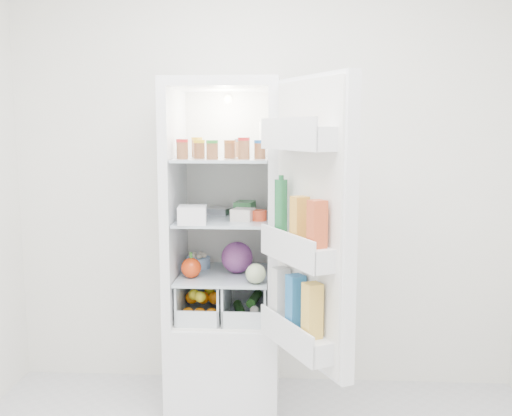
# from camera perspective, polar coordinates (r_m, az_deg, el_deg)

# --- Properties ---
(room_walls) EXTENTS (3.02, 3.02, 2.61)m
(room_walls) POSITION_cam_1_polar(r_m,az_deg,el_deg) (1.89, -1.34, 9.45)
(room_walls) COLOR white
(room_walls) RESTS_ON ground
(refrigerator) EXTENTS (0.60, 0.60, 1.80)m
(refrigerator) POSITION_cam_1_polar(r_m,az_deg,el_deg) (3.27, -3.02, -7.66)
(refrigerator) COLOR white
(refrigerator) RESTS_ON ground
(shelf_low) EXTENTS (0.49, 0.53, 0.01)m
(shelf_low) POSITION_cam_1_polar(r_m,az_deg,el_deg) (3.19, -3.16, -6.66)
(shelf_low) COLOR #A9BAC6
(shelf_low) RESTS_ON refrigerator
(shelf_mid) EXTENTS (0.49, 0.53, 0.02)m
(shelf_mid) POSITION_cam_1_polar(r_m,az_deg,el_deg) (3.13, -3.20, -1.15)
(shelf_mid) COLOR #A9BAC6
(shelf_mid) RESTS_ON refrigerator
(shelf_top) EXTENTS (0.49, 0.53, 0.02)m
(shelf_top) POSITION_cam_1_polar(r_m,az_deg,el_deg) (3.09, -3.24, 4.90)
(shelf_top) COLOR #A9BAC6
(shelf_top) RESTS_ON refrigerator
(crisper_left) EXTENTS (0.23, 0.46, 0.22)m
(crisper_left) POSITION_cam_1_polar(r_m,az_deg,el_deg) (3.24, -5.32, -8.84)
(crisper_left) COLOR silver
(crisper_left) RESTS_ON refrigerator
(crisper_right) EXTENTS (0.23, 0.46, 0.22)m
(crisper_right) POSITION_cam_1_polar(r_m,az_deg,el_deg) (3.21, -0.94, -8.95)
(crisper_right) COLOR silver
(crisper_right) RESTS_ON refrigerator
(condiment_jars) EXTENTS (0.46, 0.34, 0.08)m
(condiment_jars) POSITION_cam_1_polar(r_m,az_deg,el_deg) (3.03, -3.57, 5.79)
(condiment_jars) COLOR #B21919
(condiment_jars) RESTS_ON shelf_top
(squeeze_bottle) EXTENTS (0.07, 0.07, 0.19)m
(squeeze_bottle) POSITION_cam_1_polar(r_m,az_deg,el_deg) (3.16, 0.82, 6.87)
(squeeze_bottle) COLOR white
(squeeze_bottle) RESTS_ON shelf_top
(tub_white) EXTENTS (0.16, 0.16, 0.09)m
(tub_white) POSITION_cam_1_polar(r_m,az_deg,el_deg) (2.95, -6.38, -0.69)
(tub_white) COLOR white
(tub_white) RESTS_ON shelf_mid
(tub_cream) EXTENTS (0.13, 0.13, 0.06)m
(tub_cream) POSITION_cam_1_polar(r_m,az_deg,el_deg) (3.03, -1.30, -0.66)
(tub_cream) COLOR beige
(tub_cream) RESTS_ON shelf_mid
(tin_red) EXTENTS (0.10, 0.10, 0.05)m
(tin_red) POSITION_cam_1_polar(r_m,az_deg,el_deg) (3.03, 0.31, -0.74)
(tin_red) COLOR red
(tin_red) RESTS_ON shelf_mid
(foil_tray) EXTENTS (0.18, 0.16, 0.04)m
(foil_tray) POSITION_cam_1_polar(r_m,az_deg,el_deg) (3.27, -3.78, -0.28)
(foil_tray) COLOR silver
(foil_tray) RESTS_ON shelf_mid
(tub_green) EXTENTS (0.12, 0.15, 0.08)m
(tub_green) POSITION_cam_1_polar(r_m,az_deg,el_deg) (3.22, -1.13, -0.03)
(tub_green) COLOR #3D8648
(tub_green) RESTS_ON shelf_mid
(red_cabbage) EXTENTS (0.17, 0.17, 0.17)m
(red_cabbage) POSITION_cam_1_polar(r_m,az_deg,el_deg) (3.18, -1.91, -4.96)
(red_cabbage) COLOR #531C4F
(red_cabbage) RESTS_ON shelf_low
(bell_pepper) EXTENTS (0.11, 0.11, 0.11)m
(bell_pepper) POSITION_cam_1_polar(r_m,az_deg,el_deg) (3.10, -6.50, -5.97)
(bell_pepper) COLOR red
(bell_pepper) RESTS_ON shelf_low
(mushroom_bowl) EXTENTS (0.18, 0.18, 0.06)m
(mushroom_bowl) POSITION_cam_1_polar(r_m,az_deg,el_deg) (3.31, -5.79, -5.45)
(mushroom_bowl) COLOR #97B8E1
(mushroom_bowl) RESTS_ON shelf_low
(salad_bag) EXTENTS (0.10, 0.10, 0.10)m
(salad_bag) POSITION_cam_1_polar(r_m,az_deg,el_deg) (2.96, -0.03, -6.58)
(salad_bag) COLOR #A9B88A
(salad_bag) RESTS_ON shelf_low
(citrus_pile) EXTENTS (0.20, 0.24, 0.16)m
(citrus_pile) POSITION_cam_1_polar(r_m,az_deg,el_deg) (3.19, -5.48, -9.42)
(citrus_pile) COLOR orange
(citrus_pile) RESTS_ON refrigerator
(veg_pile) EXTENTS (0.16, 0.30, 0.10)m
(veg_pile) POSITION_cam_1_polar(r_m,az_deg,el_deg) (3.22, -0.85, -9.76)
(veg_pile) COLOR #194C1A
(veg_pile) RESTS_ON refrigerator
(fridge_door) EXTENTS (0.41, 0.57, 1.30)m
(fridge_door) POSITION_cam_1_polar(r_m,az_deg,el_deg) (2.57, 5.24, -2.16)
(fridge_door) COLOR white
(fridge_door) RESTS_ON refrigerator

